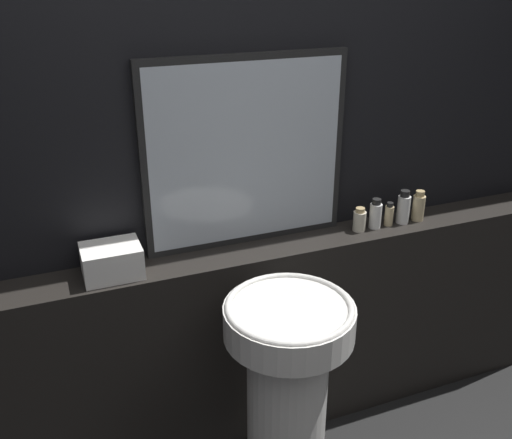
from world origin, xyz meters
TOP-DOWN VIEW (x-y plane):
  - wall_back at (0.00, 1.37)m, footprint 8.00×0.06m
  - vanity_counter at (0.00, 1.24)m, footprint 2.89×0.20m
  - pedestal_sink at (-0.03, 0.83)m, footprint 0.44×0.44m
  - mirror at (0.00, 1.32)m, footprint 0.81×0.03m
  - towel_stack at (-0.55, 1.24)m, footprint 0.21×0.16m
  - shampoo_bottle at (0.47, 1.24)m, footprint 0.05×0.05m
  - conditioner_bottle at (0.55, 1.24)m, footprint 0.05×0.05m
  - lotion_bottle at (0.61, 1.24)m, footprint 0.04×0.04m
  - body_wash_bottle at (0.68, 1.24)m, footprint 0.05×0.05m
  - hand_soap_bottle at (0.76, 1.24)m, footprint 0.05×0.05m

SIDE VIEW (x-z plane):
  - vanity_counter at x=0.00m, z-range 0.00..0.90m
  - pedestal_sink at x=-0.03m, z-range 0.07..0.97m
  - shampoo_bottle at x=0.47m, z-range 0.90..1.00m
  - lotion_bottle at x=0.61m, z-range 0.90..1.00m
  - towel_stack at x=-0.55m, z-range 0.90..1.02m
  - conditioner_bottle at x=0.55m, z-range 0.90..1.03m
  - hand_soap_bottle at x=0.76m, z-range 0.90..1.03m
  - body_wash_bottle at x=0.68m, z-range 0.90..1.04m
  - wall_back at x=0.00m, z-range 0.00..2.50m
  - mirror at x=0.00m, z-range 0.90..1.64m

